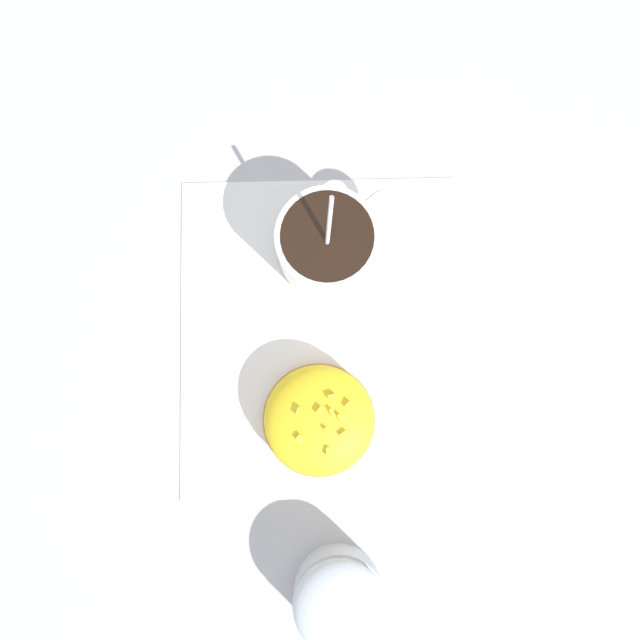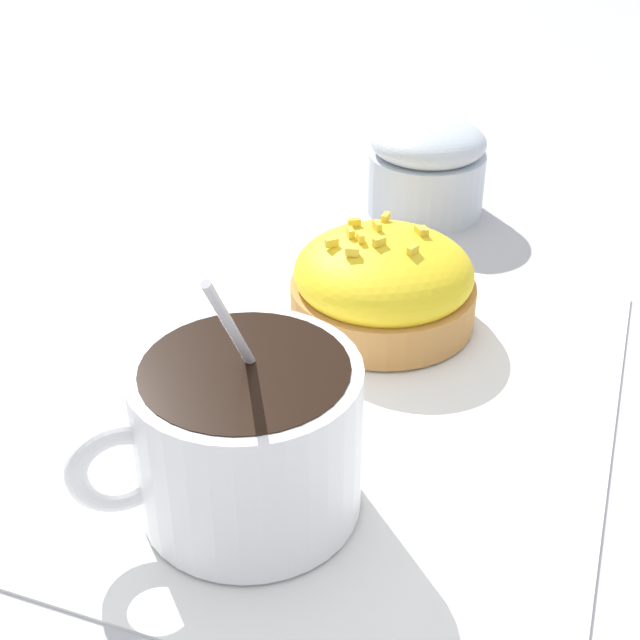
# 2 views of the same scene
# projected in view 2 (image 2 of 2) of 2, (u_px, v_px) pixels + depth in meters

# --- Properties ---
(ground_plane) EXTENTS (3.00, 3.00, 0.00)m
(ground_plane) POSITION_uv_depth(u_px,v_px,m) (325.00, 402.00, 0.44)
(ground_plane) COLOR #B2B2B7
(paper_napkin) EXTENTS (0.32, 0.29, 0.00)m
(paper_napkin) POSITION_uv_depth(u_px,v_px,m) (325.00, 400.00, 0.44)
(paper_napkin) COLOR white
(paper_napkin) RESTS_ON ground_plane
(coffee_cup) EXTENTS (0.10, 0.10, 0.12)m
(coffee_cup) POSITION_uv_depth(u_px,v_px,m) (244.00, 432.00, 0.36)
(coffee_cup) COLOR white
(coffee_cup) RESTS_ON paper_napkin
(frosted_pastry) EXTENTS (0.10, 0.10, 0.05)m
(frosted_pastry) POSITION_uv_depth(u_px,v_px,m) (378.00, 282.00, 0.49)
(frosted_pastry) COLOR #C18442
(frosted_pastry) RESTS_ON paper_napkin
(sugar_bowl) EXTENTS (0.08, 0.08, 0.06)m
(sugar_bowl) POSITION_uv_depth(u_px,v_px,m) (427.00, 167.00, 0.61)
(sugar_bowl) COLOR silver
(sugar_bowl) RESTS_ON ground_plane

